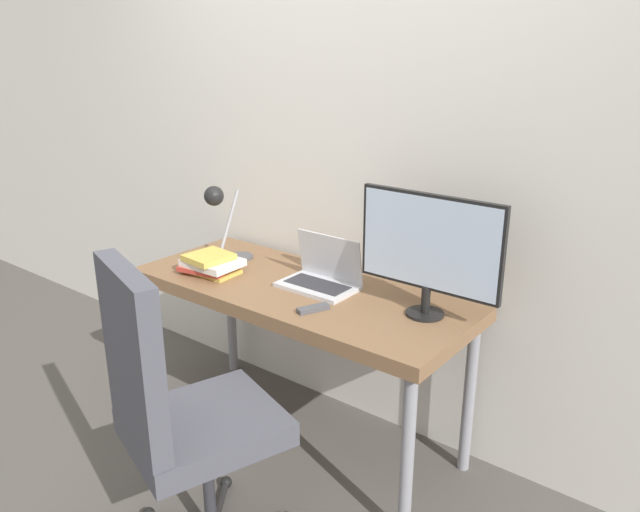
{
  "coord_description": "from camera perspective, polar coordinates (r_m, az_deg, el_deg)",
  "views": [
    {
      "loc": [
        1.63,
        -1.63,
        1.79
      ],
      "look_at": [
        0.14,
        0.29,
        0.95
      ],
      "focal_mm": 35.0,
      "sensor_mm": 36.0,
      "label": 1
    }
  ],
  "objects": [
    {
      "name": "ground_plane",
      "position": [
        2.92,
        -5.91,
        -18.81
      ],
      "size": [
        12.0,
        12.0,
        0.0
      ],
      "primitive_type": "plane",
      "color": "#514C47"
    },
    {
      "name": "wall_back",
      "position": [
        2.89,
        2.92,
        9.29
      ],
      "size": [
        8.0,
        0.05,
        2.6
      ],
      "color": "silver",
      "rests_on": "ground_plane"
    },
    {
      "name": "desk",
      "position": [
        2.77,
        -1.87,
        -4.17
      ],
      "size": [
        1.55,
        0.63,
        0.77
      ],
      "color": "brown",
      "rests_on": "ground_plane"
    },
    {
      "name": "laptop",
      "position": [
        2.72,
        0.13,
        -1.87
      ],
      "size": [
        0.33,
        0.21,
        0.22
      ],
      "color": "silver",
      "rests_on": "desk"
    },
    {
      "name": "monitor",
      "position": [
        2.4,
        9.95,
        0.83
      ],
      "size": [
        0.59,
        0.15,
        0.49
      ],
      "color": "black",
      "rests_on": "desk"
    },
    {
      "name": "desk_lamp",
      "position": [
        2.97,
        -9.03,
        3.97
      ],
      "size": [
        0.12,
        0.26,
        0.39
      ],
      "color": "#4C4C51",
      "rests_on": "desk"
    },
    {
      "name": "office_chair",
      "position": [
        2.23,
        -13.04,
        -13.07
      ],
      "size": [
        0.59,
        0.63,
        1.14
      ],
      "color": "black",
      "rests_on": "ground_plane"
    },
    {
      "name": "book_stack",
      "position": [
        2.93,
        -9.96,
        -0.69
      ],
      "size": [
        0.29,
        0.24,
        0.1
      ],
      "color": "gold",
      "rests_on": "desk"
    },
    {
      "name": "tv_remote",
      "position": [
        2.49,
        -0.63,
        -4.84
      ],
      "size": [
        0.09,
        0.14,
        0.02
      ],
      "color": "#4C4C51",
      "rests_on": "desk"
    }
  ]
}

